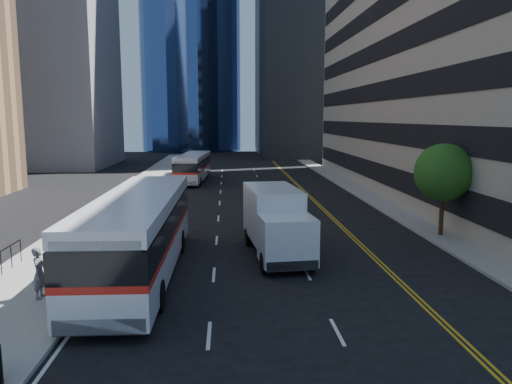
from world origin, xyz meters
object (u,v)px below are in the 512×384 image
at_px(bus_front, 139,232).
at_px(bus_rear, 193,167).
at_px(street_tree, 444,173).
at_px(box_truck, 276,221).
at_px(pedestrian, 39,273).

relative_size(bus_front, bus_rear, 1.20).
relative_size(street_tree, box_truck, 0.73).
xyz_separation_m(bus_front, bus_rear, (0.19, 31.42, -0.33)).
xyz_separation_m(bus_rear, box_truck, (5.85, -28.73, 0.14)).
bearing_deg(box_truck, street_tree, 13.08).
height_order(bus_rear, pedestrian, bus_rear).
bearing_deg(bus_front, box_truck, 24.45).
height_order(bus_front, bus_rear, bus_front).
height_order(bus_rear, box_truck, box_truck).
distance_m(bus_rear, box_truck, 29.32).
relative_size(bus_front, box_truck, 1.94).
relative_size(bus_rear, box_truck, 1.62).
height_order(street_tree, bus_rear, street_tree).
bearing_deg(bus_front, street_tree, 21.29).
xyz_separation_m(box_truck, pedestrian, (-9.14, -5.54, -0.61)).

